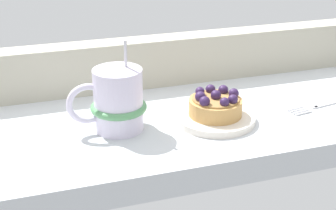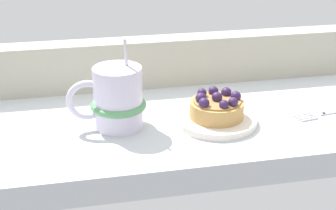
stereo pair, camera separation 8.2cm
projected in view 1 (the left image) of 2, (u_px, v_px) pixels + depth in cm
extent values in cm
cube|color=silver|center=(190.00, 123.00, 89.12)|extent=(86.20, 36.30, 4.35)
cube|color=#B2AD99|center=(164.00, 60.00, 99.89)|extent=(84.48, 5.24, 9.43)
cylinder|color=silver|center=(215.00, 118.00, 84.74)|extent=(13.67, 13.67, 1.18)
cylinder|color=silver|center=(215.00, 119.00, 84.85)|extent=(7.52, 7.52, 0.59)
cylinder|color=tan|center=(215.00, 107.00, 83.95)|extent=(9.01, 9.01, 2.75)
cylinder|color=#A37942|center=(216.00, 99.00, 83.34)|extent=(7.92, 7.92, 0.30)
sphere|color=#331E47|center=(216.00, 95.00, 83.07)|extent=(1.78, 1.78, 1.78)
sphere|color=#331E47|center=(234.00, 93.00, 84.07)|extent=(1.77, 1.77, 1.77)
sphere|color=#331E47|center=(223.00, 90.00, 85.47)|extent=(1.75, 1.75, 1.75)
sphere|color=#331E47|center=(210.00, 89.00, 85.77)|extent=(1.72, 1.72, 1.72)
sphere|color=#331E47|center=(200.00, 92.00, 84.44)|extent=(1.60, 1.60, 1.60)
sphere|color=#331E47|center=(200.00, 97.00, 82.29)|extent=(1.80, 1.80, 1.80)
sphere|color=#331E47|center=(207.00, 101.00, 80.81)|extent=(1.78, 1.78, 1.78)
sphere|color=#331E47|center=(225.00, 102.00, 80.54)|extent=(1.59, 1.59, 1.59)
sphere|color=#331E47|center=(233.00, 99.00, 81.43)|extent=(1.66, 1.66, 1.66)
cylinder|color=silver|center=(118.00, 100.00, 80.13)|extent=(7.92, 7.92, 10.33)
torus|color=#569960|center=(119.00, 107.00, 80.64)|extent=(9.16, 9.16, 1.20)
torus|color=silver|center=(88.00, 104.00, 78.72)|extent=(6.81, 1.02, 6.81)
cylinder|color=#B7B7BC|center=(126.00, 61.00, 78.59)|extent=(1.02, 2.48, 7.47)
cube|color=silver|center=(315.00, 107.00, 89.74)|extent=(1.27, 0.75, 0.60)
cube|color=silver|center=(295.00, 108.00, 89.16)|extent=(3.49, 0.80, 0.60)
cube|color=silver|center=(298.00, 110.00, 88.57)|extent=(3.49, 0.80, 0.60)
cube|color=silver|center=(301.00, 111.00, 87.97)|extent=(3.49, 0.80, 0.60)
cube|color=silver|center=(304.00, 113.00, 87.37)|extent=(3.49, 0.80, 0.60)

